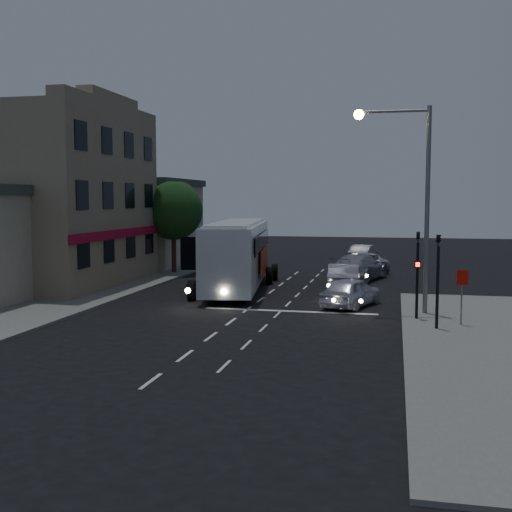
% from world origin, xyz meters
% --- Properties ---
extents(ground, '(120.00, 120.00, 0.00)m').
position_xyz_m(ground, '(0.00, 0.00, 0.00)').
color(ground, black).
extents(sidewalk_far, '(12.00, 50.00, 0.12)m').
position_xyz_m(sidewalk_far, '(-13.00, 8.00, 0.06)').
color(sidewalk_far, slate).
rests_on(sidewalk_far, ground).
extents(road_markings, '(8.00, 30.55, 0.01)m').
position_xyz_m(road_markings, '(1.29, 3.31, 0.00)').
color(road_markings, silver).
rests_on(road_markings, ground).
extents(tour_bus, '(4.29, 12.85, 3.86)m').
position_xyz_m(tour_bus, '(-2.05, 8.44, 2.09)').
color(tour_bus, silver).
rests_on(tour_bus, ground).
extents(car_suv, '(2.99, 4.55, 1.44)m').
position_xyz_m(car_suv, '(4.64, 3.80, 0.72)').
color(car_suv, silver).
rests_on(car_suv, ground).
extents(car_sedan_a, '(1.89, 4.82, 1.56)m').
position_xyz_m(car_sedan_a, '(3.93, 8.80, 0.78)').
color(car_sedan_a, '#92919C').
rests_on(car_sedan_a, ground).
extents(car_sedan_b, '(3.76, 6.10, 1.65)m').
position_xyz_m(car_sedan_b, '(4.48, 14.06, 0.83)').
color(car_sedan_b, '#A6A5B3').
rests_on(car_sedan_b, ground).
extents(car_sedan_c, '(3.66, 5.25, 1.33)m').
position_xyz_m(car_sedan_c, '(4.63, 19.24, 0.67)').
color(car_sedan_c, '#B3B1C4').
rests_on(car_sedan_c, ground).
extents(car_extra, '(2.30, 4.67, 1.47)m').
position_xyz_m(car_extra, '(4.19, 25.22, 0.74)').
color(car_extra, '#B4B4B4').
rests_on(car_extra, ground).
extents(traffic_signal_main, '(0.25, 0.35, 4.10)m').
position_xyz_m(traffic_signal_main, '(7.60, 0.78, 2.42)').
color(traffic_signal_main, black).
rests_on(traffic_signal_main, sidewalk_near).
extents(traffic_signal_side, '(0.18, 0.15, 4.10)m').
position_xyz_m(traffic_signal_side, '(8.30, -1.20, 2.42)').
color(traffic_signal_side, black).
rests_on(traffic_signal_side, sidewalk_near).
extents(regulatory_sign, '(0.45, 0.12, 2.20)m').
position_xyz_m(regulatory_sign, '(9.30, -0.24, 1.60)').
color(regulatory_sign, slate).
rests_on(regulatory_sign, sidewalk_near).
extents(streetlight, '(3.32, 0.44, 9.00)m').
position_xyz_m(streetlight, '(7.34, 2.20, 5.73)').
color(streetlight, slate).
rests_on(streetlight, sidewalk_near).
extents(main_building, '(10.12, 12.00, 11.00)m').
position_xyz_m(main_building, '(-13.96, 8.00, 5.16)').
color(main_building, gray).
rests_on(main_building, sidewalk_far).
extents(low_building_north, '(9.40, 9.40, 6.50)m').
position_xyz_m(low_building_north, '(-13.50, 20.00, 3.39)').
color(low_building_north, tan).
rests_on(low_building_north, sidewalk_far).
extents(street_tree, '(4.00, 4.00, 6.20)m').
position_xyz_m(street_tree, '(-8.21, 15.02, 4.50)').
color(street_tree, black).
rests_on(street_tree, sidewalk_far).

